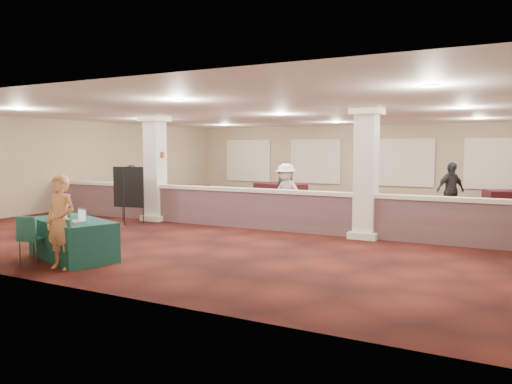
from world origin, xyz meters
The scene contains 32 objects.
ground centered at (0.00, 0.00, 0.00)m, with size 16.00×16.00×0.00m, color #491812.
wall_back centered at (0.00, 8.00, 1.60)m, with size 16.00×0.04×3.20m, color gray.
wall_front centered at (0.00, -8.00, 1.60)m, with size 16.00×0.04×3.20m, color gray.
wall_left centered at (-8.00, 0.00, 1.60)m, with size 0.04×16.00×3.20m, color gray.
ceiling centered at (0.00, 0.00, 3.20)m, with size 16.00×16.00×0.02m, color silver.
partition_wall centered at (0.00, -1.50, 0.57)m, with size 15.60×0.28×1.10m.
column_left centered at (-3.50, -1.50, 1.64)m, with size 0.72×0.72×3.20m.
column_right centered at (3.00, -1.50, 1.64)m, with size 0.72×0.72×3.20m.
sconce_left centered at (-3.78, -1.50, 2.00)m, with size 0.12×0.12×0.18m.
sconce_right centered at (-3.22, -1.50, 2.00)m, with size 0.12×0.12×0.18m.
near_table centered at (-1.50, -6.50, 0.39)m, with size 2.03×1.01×0.78m, color #113E37.
conf_chair_main centered at (-0.99, -7.09, 0.54)m, with size 0.50×0.50×0.92m.
conf_chair_side centered at (-1.98, -7.08, 0.53)m, with size 0.54×0.54×0.90m.
easel_board centered at (-3.67, -2.50, 1.06)m, with size 0.97×0.55×1.67m.
woman centered at (-1.00, -7.20, 0.86)m, with size 0.62×0.41×1.72m, color #E08C61.
far_table_front_left centered at (-6.50, 0.30, 0.39)m, with size 1.95×0.97×0.79m, color black.
far_table_front_center centered at (-2.00, 0.30, 0.39)m, with size 1.93×0.96×0.78m, color black.
far_table_front_right centered at (4.56, 0.30, 0.35)m, with size 1.75×0.87×0.71m, color black.
far_table_back_left centered at (-5.79, 3.20, 0.35)m, with size 1.72×0.86×0.70m, color black.
far_table_back_center centered at (-2.00, 4.22, 0.41)m, with size 2.01×1.01×0.82m, color black.
attendee_a centered at (-5.95, 0.20, 0.80)m, with size 0.77×0.43×1.61m, color black.
attendee_b centered at (0.18, 0.00, 0.87)m, with size 1.11×0.51×1.74m, color beige.
attendee_c centered at (4.41, 3.08, 0.88)m, with size 1.04×0.49×1.77m, color black.
attendee_d centered at (-1.49, 3.56, 0.83)m, with size 0.82×0.44×1.67m, color black.
laptop_base centered at (-1.21, -6.65, 0.79)m, with size 0.35×0.25×0.02m, color silver.
laptop_screen centered at (-1.17, -6.54, 0.91)m, with size 0.35×0.01×0.23m, color silver.
screen_glow centered at (-1.18, -6.55, 0.90)m, with size 0.32×0.00×0.20m, color silver.
knitting centered at (-1.54, -6.77, 0.79)m, with size 0.43×0.32×0.03m, color #AC5F1B.
yarn_cream centered at (-2.09, -6.41, 0.84)m, with size 0.12×0.12×0.12m, color beige.
yarn_red centered at (-2.19, -6.21, 0.83)m, with size 0.11×0.11×0.11m, color #5A121D.
yarn_grey centered at (-1.91, -6.22, 0.83)m, with size 0.11×0.11×0.11m, color #494A4E.
scissors centered at (-0.94, -7.01, 0.78)m, with size 0.13×0.03×0.01m, color red.
Camera 1 is at (6.33, -13.43, 2.19)m, focal length 35.00 mm.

